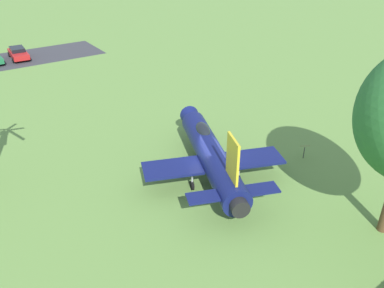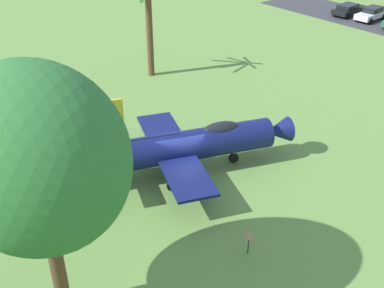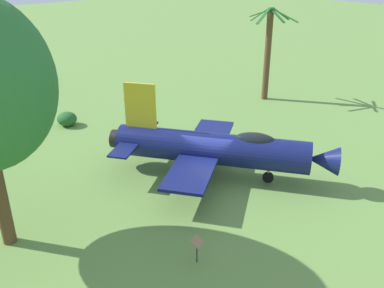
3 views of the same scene
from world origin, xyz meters
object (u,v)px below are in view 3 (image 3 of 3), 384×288
shrub_near_fence (67,119)px  info_plaque (197,245)px  palm_tree (268,53)px  display_jet (218,148)px

shrub_near_fence → info_plaque: (-17.49, 3.10, 0.34)m
palm_tree → shrub_near_fence: 17.19m
display_jet → info_plaque: (-4.57, 5.79, -0.88)m
display_jet → palm_tree: bearing=84.6°
palm_tree → info_plaque: palm_tree is taller
info_plaque → palm_tree: bearing=-58.1°
shrub_near_fence → info_plaque: info_plaque is taller
palm_tree → shrub_near_fence: (5.72, 15.83, -3.47)m
display_jet → info_plaque: size_ratio=10.23×
display_jet → palm_tree: 15.15m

